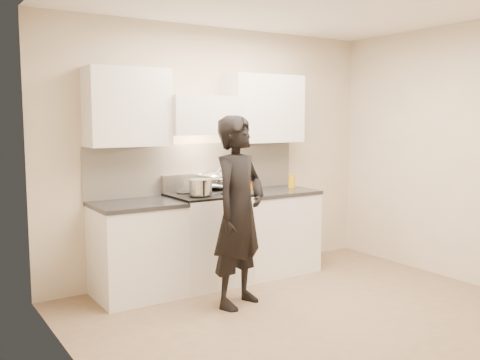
% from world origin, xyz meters
% --- Properties ---
extents(ground_plane, '(4.00, 4.00, 0.00)m').
position_xyz_m(ground_plane, '(0.00, 0.00, 0.00)').
color(ground_plane, '#8B7256').
extents(room_shell, '(4.04, 3.54, 2.70)m').
position_xyz_m(room_shell, '(-0.06, 0.37, 1.60)').
color(room_shell, beige).
rests_on(room_shell, ground).
extents(stove, '(0.76, 0.65, 0.96)m').
position_xyz_m(stove, '(-0.30, 1.42, 0.47)').
color(stove, white).
rests_on(stove, ground).
extents(counter_right, '(0.92, 0.67, 0.92)m').
position_xyz_m(counter_right, '(0.53, 1.43, 0.46)').
color(counter_right, white).
rests_on(counter_right, ground).
extents(counter_left, '(0.82, 0.67, 0.92)m').
position_xyz_m(counter_left, '(-1.08, 1.43, 0.46)').
color(counter_left, white).
rests_on(counter_left, ground).
extents(wok, '(0.41, 0.50, 0.33)m').
position_xyz_m(wok, '(-0.10, 1.57, 1.07)').
color(wok, '#B9B9B9').
rests_on(wok, stove).
extents(stock_pot, '(0.32, 0.29, 0.16)m').
position_xyz_m(stock_pot, '(-0.44, 1.32, 1.04)').
color(stock_pot, '#B9B9B9').
rests_on(stock_pot, stove).
extents(utensil_crock, '(0.12, 0.12, 0.31)m').
position_xyz_m(utensil_crock, '(0.22, 1.59, 1.02)').
color(utensil_crock, '#AFAFAF').
rests_on(utensil_crock, counter_right).
extents(spice_jar, '(0.04, 0.04, 0.10)m').
position_xyz_m(spice_jar, '(0.37, 1.62, 0.97)').
color(spice_jar, orange).
rests_on(spice_jar, counter_right).
extents(oil_glass, '(0.08, 0.08, 0.15)m').
position_xyz_m(oil_glass, '(0.86, 1.49, 0.99)').
color(oil_glass, gold).
rests_on(oil_glass, counter_right).
extents(person, '(0.75, 0.64, 1.75)m').
position_xyz_m(person, '(-0.38, 0.69, 0.87)').
color(person, black).
rests_on(person, ground).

